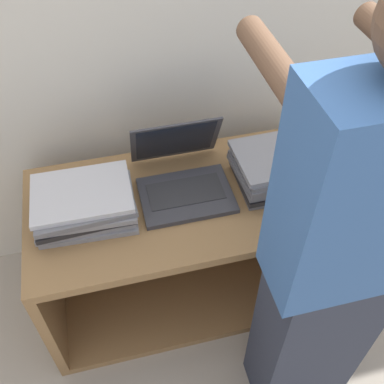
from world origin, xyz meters
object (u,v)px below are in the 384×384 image
object	(u,v)px
laptop_stack_left	(84,204)
person	(337,263)
laptop_open	(182,177)
laptop_stack_right	(282,168)

from	to	relation	value
laptop_stack_left	person	bearing A→B (deg)	-37.66
laptop_open	laptop_stack_left	size ratio (longest dim) A/B	0.98
laptop_stack_left	laptop_stack_right	size ratio (longest dim) A/B	0.99
laptop_stack_left	laptop_stack_right	distance (m)	0.73
laptop_open	laptop_stack_right	bearing A→B (deg)	-9.34
laptop_stack_left	person	size ratio (longest dim) A/B	0.22
laptop_stack_left	person	xyz separation A→B (m)	(0.67, -0.52, 0.14)
laptop_open	laptop_stack_right	distance (m)	0.37
laptop_stack_left	person	distance (m)	0.86
laptop_open	person	xyz separation A→B (m)	(0.30, -0.57, 0.15)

